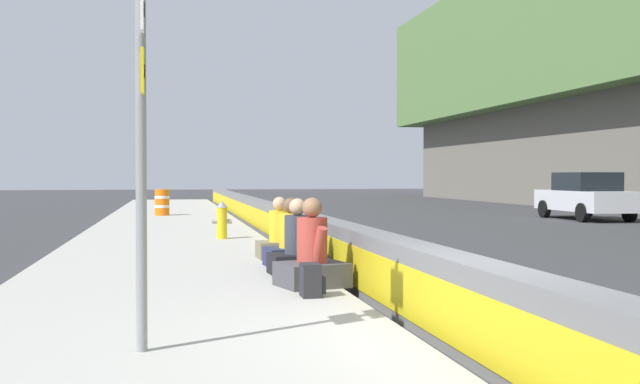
{
  "coord_description": "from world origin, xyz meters",
  "views": [
    {
      "loc": [
        -6.19,
        2.62,
        1.6
      ],
      "look_at": [
        6.4,
        0.11,
        1.31
      ],
      "focal_mm": 42.04,
      "sensor_mm": 36.0,
      "label": 1
    }
  ],
  "objects": [
    {
      "name": "ground_plane",
      "position": [
        0.0,
        0.0,
        0.0
      ],
      "size": [
        160.0,
        160.0,
        0.0
      ],
      "primitive_type": "plane",
      "color": "#353538",
      "rests_on": "ground"
    },
    {
      "name": "sidewalk_strip",
      "position": [
        0.0,
        2.65,
        0.07
      ],
      "size": [
        80.0,
        4.4,
        0.14
      ],
      "primitive_type": "cube",
      "color": "#A8A59E",
      "rests_on": "ground_plane"
    },
    {
      "name": "jersey_barrier",
      "position": [
        0.0,
        0.0,
        0.42
      ],
      "size": [
        76.0,
        0.45,
        0.85
      ],
      "color": "slate",
      "rests_on": "ground_plane"
    },
    {
      "name": "route_sign_post",
      "position": [
        0.15,
        2.86,
        2.23
      ],
      "size": [
        0.44,
        0.09,
        3.6
      ],
      "color": "gray",
      "rests_on": "sidewalk_strip"
    },
    {
      "name": "fire_hydrant",
      "position": [
        11.13,
        1.47,
        0.59
      ],
      "size": [
        0.26,
        0.46,
        0.88
      ],
      "color": "gold",
      "rests_on": "sidewalk_strip"
    },
    {
      "name": "seated_person_foreground",
      "position": [
        3.44,
        0.81,
        0.51
      ],
      "size": [
        0.9,
        0.99,
        1.17
      ],
      "color": "#424247",
      "rests_on": "sidewalk_strip"
    },
    {
      "name": "seated_person_middle",
      "position": [
        4.67,
        0.79,
        0.49
      ],
      "size": [
        0.74,
        0.85,
        1.12
      ],
      "color": "black",
      "rests_on": "sidewalk_strip"
    },
    {
      "name": "seated_person_rear",
      "position": [
        5.67,
        0.74,
        0.48
      ],
      "size": [
        0.75,
        0.85,
        1.1
      ],
      "color": "#23284C",
      "rests_on": "sidewalk_strip"
    },
    {
      "name": "seated_person_far",
      "position": [
        6.89,
        0.74,
        0.48
      ],
      "size": [
        0.69,
        0.8,
        1.08
      ],
      "color": "#706651",
      "rests_on": "sidewalk_strip"
    },
    {
      "name": "backpack",
      "position": [
        2.62,
        0.97,
        0.33
      ],
      "size": [
        0.32,
        0.28,
        0.4
      ],
      "color": "#232328",
      "rests_on": "sidewalk_strip"
    },
    {
      "name": "construction_barrel",
      "position": [
        21.69,
        2.94,
        0.62
      ],
      "size": [
        0.54,
        0.54,
        0.95
      ],
      "color": "orange",
      "rests_on": "sidewalk_strip"
    },
    {
      "name": "parked_car_fourth",
      "position": [
        18.43,
        -12.07,
        0.86
      ],
      "size": [
        4.57,
        2.08,
        1.71
      ],
      "color": "silver",
      "rests_on": "ground_plane"
    }
  ]
}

